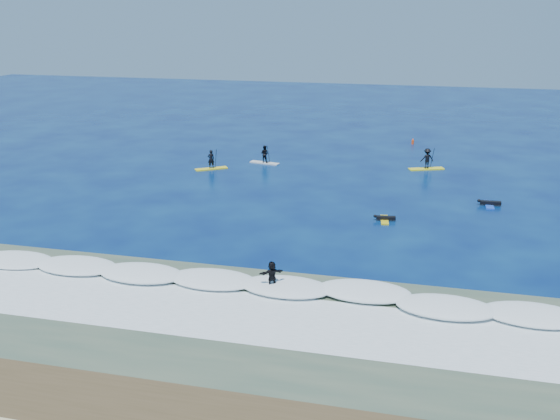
% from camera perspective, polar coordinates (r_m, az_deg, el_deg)
% --- Properties ---
extents(ground, '(160.00, 160.00, 0.00)m').
position_cam_1_polar(ground, '(41.53, 2.24, -1.53)').
color(ground, '#031249').
rests_on(ground, ground).
extents(shallow_water, '(90.00, 13.00, 0.01)m').
position_cam_1_polar(shallow_water, '(29.10, -3.32, -10.61)').
color(shallow_water, '#394E3D').
rests_on(shallow_water, ground).
extents(breaking_wave, '(40.00, 6.00, 0.30)m').
position_cam_1_polar(breaking_wave, '(32.52, -1.28, -7.33)').
color(breaking_wave, white).
rests_on(breaking_wave, ground).
extents(whitewater, '(34.00, 5.00, 0.02)m').
position_cam_1_polar(whitewater, '(29.94, -2.76, -9.73)').
color(whitewater, silver).
rests_on(whitewater, ground).
extents(sup_paddler_left, '(2.80, 2.26, 2.04)m').
position_cam_1_polar(sup_paddler_left, '(56.32, -6.31, 4.36)').
color(sup_paddler_left, yellow).
rests_on(sup_paddler_left, ground).
extents(sup_paddler_center, '(2.89, 1.26, 1.97)m').
position_cam_1_polar(sup_paddler_center, '(58.08, -1.42, 4.99)').
color(sup_paddler_center, silver).
rests_on(sup_paddler_center, ground).
extents(sup_paddler_right, '(3.23, 1.92, 2.22)m').
position_cam_1_polar(sup_paddler_right, '(57.40, 13.29, 4.48)').
color(sup_paddler_right, yellow).
rests_on(sup_paddler_right, ground).
extents(prone_paddler_near, '(1.52, 1.95, 0.40)m').
position_cam_1_polar(prone_paddler_near, '(43.21, 9.55, -0.79)').
color(prone_paddler_near, yellow).
rests_on(prone_paddler_near, ground).
extents(prone_paddler_far, '(1.70, 2.16, 0.45)m').
position_cam_1_polar(prone_paddler_far, '(48.34, 18.58, 0.57)').
color(prone_paddler_far, blue).
rests_on(prone_paddler_far, ground).
extents(wave_surfer, '(2.06, 1.61, 1.51)m').
position_cam_1_polar(wave_surfer, '(32.05, -0.75, -6.06)').
color(wave_surfer, white).
rests_on(wave_surfer, breaking_wave).
extents(marker_buoy, '(0.28, 0.28, 0.66)m').
position_cam_1_polar(marker_buoy, '(67.85, 12.05, 6.14)').
color(marker_buoy, '#E94514').
rests_on(marker_buoy, ground).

